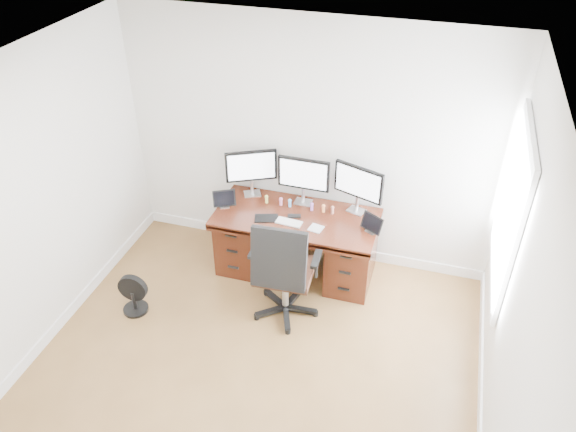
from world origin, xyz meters
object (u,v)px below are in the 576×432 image
(keyboard, at_px, (289,222))
(desk, at_px, (297,241))
(monitor_center, at_px, (304,175))
(floor_fan, at_px, (133,295))
(office_chair, at_px, (284,286))

(keyboard, bearing_deg, desk, 82.28)
(monitor_center, bearing_deg, floor_fan, -135.73)
(desk, height_order, floor_fan, desk)
(office_chair, distance_m, keyboard, 0.67)
(desk, relative_size, floor_fan, 3.89)
(floor_fan, bearing_deg, monitor_center, 39.30)
(office_chair, xyz_separation_m, monitor_center, (-0.07, 0.95, 0.70))
(floor_fan, relative_size, keyboard, 1.64)
(desk, xyz_separation_m, floor_fan, (-1.40, -1.09, -0.19))
(desk, relative_size, office_chair, 1.44)
(desk, xyz_separation_m, keyboard, (-0.04, -0.17, 0.36))
(desk, height_order, keyboard, keyboard)
(desk, xyz_separation_m, monitor_center, (-0.00, 0.24, 0.68))
(desk, distance_m, keyboard, 0.40)
(desk, bearing_deg, office_chair, -84.16)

